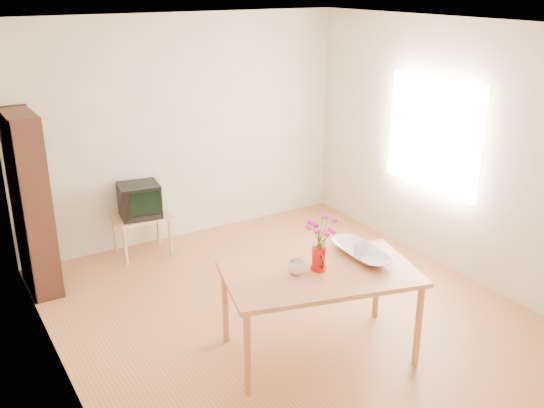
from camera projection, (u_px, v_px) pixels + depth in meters
room at (293, 181)px, 5.22m from camera, size 4.50×4.50×4.50m
table at (320, 280)px, 4.85m from camera, size 1.70×1.23×0.75m
tv_stand at (141, 222)px, 6.77m from camera, size 0.60×0.45×0.46m
bookshelf at (32, 209)px, 5.87m from camera, size 0.28×0.70×1.80m
pitcher at (318, 260)px, 4.83m from camera, size 0.13×0.20×0.19m
flowers at (319, 232)px, 4.75m from camera, size 0.21×0.21×0.30m
mug at (297, 267)px, 4.78m from camera, size 0.15×0.15×0.11m
bowl at (362, 234)px, 5.02m from camera, size 0.45×0.45×0.41m
teacup_a at (358, 239)px, 5.02m from camera, size 0.08×0.08×0.07m
teacup_b at (364, 236)px, 5.07m from camera, size 0.08×0.08×0.07m
television at (139, 199)px, 6.68m from camera, size 0.48×0.45×0.37m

